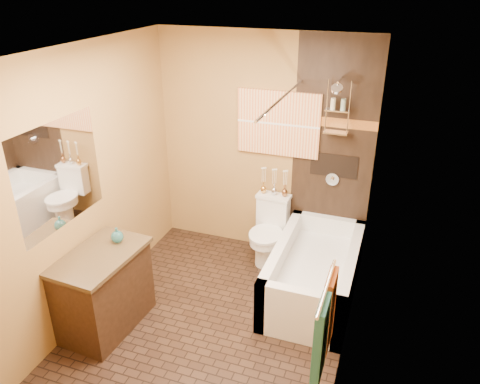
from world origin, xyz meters
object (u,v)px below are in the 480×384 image
at_px(bathtub, 314,276).
at_px(vanity, 104,290).
at_px(sunset_painting, 278,124).
at_px(toilet, 269,230).

xyz_separation_m(bathtub, vanity, (-1.72, -1.10, 0.17)).
bearing_deg(bathtub, vanity, -147.58).
bearing_deg(sunset_painting, vanity, -121.19).
xyz_separation_m(sunset_painting, bathtub, (0.62, -0.73, -1.33)).
height_order(bathtub, vanity, vanity).
relative_size(bathtub, toilet, 2.01).
bearing_deg(toilet, sunset_painting, 93.63).
xyz_separation_m(toilet, vanity, (-1.10, -1.57, 0.01)).
distance_m(sunset_painting, toilet, 1.20).
distance_m(toilet, vanity, 1.92).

